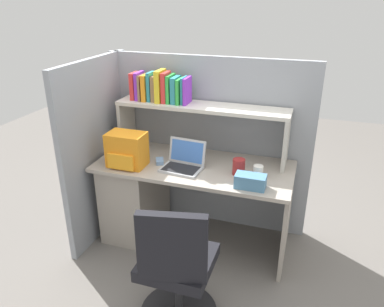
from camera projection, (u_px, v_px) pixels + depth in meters
The scene contains 13 objects.
ground_plane at pixel (194, 238), 3.34m from camera, with size 8.00×8.00×0.00m, color slate.
desk at pixel (152, 192), 3.29m from camera, with size 1.60×0.70×0.73m.
cubicle_partition_rear at pixel (207, 143), 3.36m from camera, with size 1.84×0.05×1.55m, color gray.
cubicle_partition_left at pixel (99, 149), 3.23m from camera, with size 0.05×1.06×1.55m, color gray.
overhead_hutch at pixel (202, 116), 3.08m from camera, with size 1.44×0.28×0.45m.
reference_books_on_shelf at pixel (160, 88), 3.10m from camera, with size 0.51×0.18×0.26m.
laptop at pixel (184, 162), 2.97m from camera, with size 0.33×0.28×0.22m.
backpack at pixel (127, 150), 2.98m from camera, with size 0.30×0.23×0.28m.
computer_mouse at pixel (160, 161), 3.07m from camera, with size 0.06×0.10×0.03m, color #7299C6.
paper_cup at pixel (258, 171), 2.83m from camera, with size 0.08×0.08×0.09m, color white.
tissue_box at pixel (250, 181), 2.67m from camera, with size 0.22×0.12×0.10m, color teal.
snack_canister at pixel (239, 167), 2.86m from camera, with size 0.10×0.10×0.13m, color maroon.
office_chair at pixel (177, 275), 2.34m from camera, with size 0.52×0.53×0.93m.
Camera 1 is at (0.85, -2.62, 2.02)m, focal length 34.86 mm.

